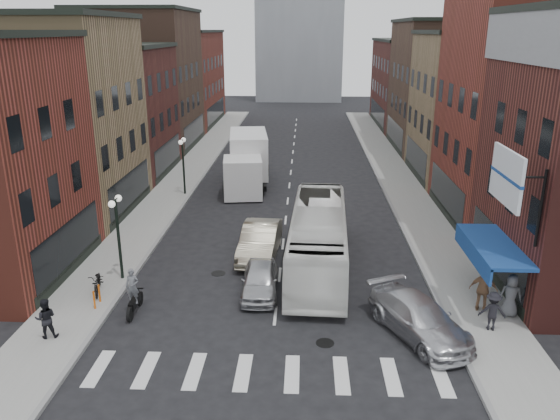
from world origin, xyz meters
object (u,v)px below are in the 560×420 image
at_px(ped_left_solo, 46,318).
at_px(billboard_sign, 509,179).
at_px(transit_bus, 318,238).
at_px(motorcycle_rider, 133,293).
at_px(sedan_left_far, 260,241).
at_px(sedan_left_near, 260,280).
at_px(curb_car, 419,318).
at_px(ped_right_c, 511,295).
at_px(bike_rack, 97,297).
at_px(streetlamp_near, 117,223).
at_px(parked_bicycle, 98,282).
at_px(ped_right_a, 493,311).
at_px(box_truck, 247,162).
at_px(ped_right_b, 483,289).
at_px(streetlamp_far, 183,156).

bearing_deg(ped_left_solo, billboard_sign, 168.87).
bearing_deg(transit_bus, motorcycle_rider, -144.47).
relative_size(motorcycle_rider, sedan_left_far, 0.39).
relative_size(sedan_left_near, curb_car, 0.78).
xyz_separation_m(sedan_left_near, ped_right_c, (10.37, -1.80, 0.38)).
bearing_deg(sedan_left_near, bike_rack, -167.49).
xyz_separation_m(streetlamp_near, ped_left_solo, (-1.16, -5.29, -1.97)).
distance_m(bike_rack, parked_bicycle, 1.28).
distance_m(ped_right_a, ped_right_c, 1.57).
distance_m(bike_rack, ped_right_a, 16.15).
bearing_deg(motorcycle_rider, box_truck, 81.21).
bearing_deg(ped_right_b, ped_right_c, 178.35).
bearing_deg(ped_right_a, ped_left_solo, 13.53).
bearing_deg(curb_car, box_truck, 87.48).
xyz_separation_m(motorcycle_rider, parked_bicycle, (-2.11, 1.59, -0.31)).
relative_size(billboard_sign, ped_right_b, 1.92).
relative_size(bike_rack, curb_car, 0.16).
bearing_deg(sedan_left_near, parked_bicycle, -177.68).
bearing_deg(ped_right_a, bike_rack, 4.60).
relative_size(ped_left_solo, ped_right_b, 0.83).
distance_m(box_truck, curb_car, 22.70).
xyz_separation_m(bike_rack, sedan_left_near, (6.80, 1.70, 0.13)).
distance_m(bike_rack, ped_right_b, 16.20).
height_order(motorcycle_rider, ped_right_b, ped_right_b).
bearing_deg(ped_left_solo, sedan_left_near, -168.15).
relative_size(curb_car, ped_right_b, 2.63).
height_order(billboard_sign, ped_right_b, billboard_sign).
distance_m(motorcycle_rider, sedan_left_near, 5.50).
bearing_deg(curb_car, transit_bus, 95.88).
xyz_separation_m(streetlamp_far, ped_right_c, (16.97, -16.80, -1.86)).
relative_size(billboard_sign, ped_left_solo, 2.32).
height_order(parked_bicycle, ped_right_c, ped_right_c).
distance_m(streetlamp_near, ped_right_c, 17.30).
bearing_deg(ped_left_solo, ped_right_c, 170.75).
bearing_deg(bike_rack, parked_bicycle, 108.06).
distance_m(streetlamp_far, sedan_left_near, 16.54).
distance_m(bike_rack, ped_right_c, 17.18).
bearing_deg(parked_bicycle, ped_right_c, -19.64).
bearing_deg(parked_bicycle, sedan_left_near, -11.53).
distance_m(streetlamp_near, motorcycle_rider, 3.95).
bearing_deg(sedan_left_far, ped_right_c, -26.03).
xyz_separation_m(box_truck, ped_left_solo, (-5.39, -21.91, -0.97)).
bearing_deg(ped_right_a, ped_right_c, -124.61).
height_order(sedan_left_far, ped_right_b, ped_right_b).
bearing_deg(transit_bus, streetlamp_near, -165.55).
distance_m(motorcycle_rider, ped_right_b, 14.48).
xyz_separation_m(bike_rack, transit_bus, (9.46, 4.66, 1.01)).
bearing_deg(ped_right_c, parked_bicycle, 10.60).
relative_size(box_truck, transit_bus, 0.82).
bearing_deg(bike_rack, streetlamp_near, 85.76).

